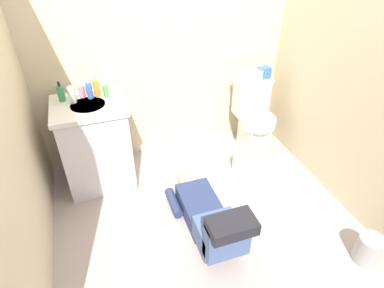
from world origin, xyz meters
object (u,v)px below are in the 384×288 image
at_px(toilet, 253,117).
at_px(bottle_white, 72,95).
at_px(bottle_blue, 90,91).
at_px(paper_towel_roll, 238,162).
at_px(soap_dispenser, 61,93).
at_px(vanity_cabinet, 96,144).
at_px(bottle_green, 106,91).
at_px(bottle_pink, 82,92).
at_px(faucet, 85,91).
at_px(tissue_box, 250,75).
at_px(person_plumber, 209,217).
at_px(bottle_amber, 97,88).
at_px(trash_can, 368,249).
at_px(toiletry_bag, 263,73).

relative_size(toilet, bottle_white, 5.57).
bearing_deg(bottle_blue, paper_towel_roll, -17.17).
relative_size(soap_dispenser, bottle_white, 1.23).
relative_size(soap_dispenser, paper_towel_roll, 0.83).
bearing_deg(vanity_cabinet, paper_towel_roll, -12.67).
relative_size(toilet, bottle_green, 6.89).
xyz_separation_m(bottle_white, bottle_pink, (0.08, 0.07, -0.02)).
bearing_deg(bottle_pink, faucet, 19.06).
height_order(faucet, bottle_green, bottle_green).
bearing_deg(tissue_box, person_plumber, -128.15).
height_order(tissue_box, paper_towel_roll, tissue_box).
relative_size(bottle_blue, bottle_green, 1.23).
relative_size(person_plumber, bottle_green, 9.79).
height_order(toilet, bottle_green, bottle_green).
distance_m(bottle_blue, bottle_amber, 0.06).
relative_size(person_plumber, trash_can, 4.69).
bearing_deg(trash_can, vanity_cabinet, 138.49).
bearing_deg(soap_dispenser, faucet, 6.01).
relative_size(toiletry_bag, bottle_amber, 0.84).
bearing_deg(paper_towel_roll, bottle_green, 162.42).
height_order(tissue_box, soap_dispenser, soap_dispenser).
bearing_deg(toiletry_bag, tissue_box, 180.00).
bearing_deg(toiletry_bag, paper_towel_roll, -134.65).
distance_m(soap_dispenser, paper_towel_roll, 1.71).
bearing_deg(faucet, bottle_white, -142.87).
bearing_deg(paper_towel_roll, tissue_box, 58.12).
bearing_deg(person_plumber, bottle_blue, 124.28).
relative_size(toiletry_bag, bottle_blue, 0.93).
bearing_deg(bottle_amber, trash_can, -45.00).
height_order(vanity_cabinet, trash_can, vanity_cabinet).
distance_m(soap_dispenser, bottle_pink, 0.16).
relative_size(vanity_cabinet, bottle_blue, 6.12).
height_order(bottle_blue, paper_towel_roll, bottle_blue).
relative_size(bottle_green, trash_can, 0.48).
bearing_deg(vanity_cabinet, bottle_pink, 103.79).
bearing_deg(soap_dispenser, trash_can, -40.74).
bearing_deg(person_plumber, vanity_cabinet, 128.28).
relative_size(person_plumber, bottle_amber, 7.20).
xyz_separation_m(toiletry_bag, bottle_green, (-1.52, -0.06, 0.07)).
bearing_deg(toilet, bottle_white, 178.98).
bearing_deg(tissue_box, toiletry_bag, 0.00).
xyz_separation_m(toilet, soap_dispenser, (-1.77, 0.09, 0.52)).
distance_m(person_plumber, bottle_green, 1.32).
height_order(faucet, trash_can, faucet).
bearing_deg(bottle_amber, faucet, 157.15).
bearing_deg(person_plumber, soap_dispenser, 131.34).
distance_m(tissue_box, bottle_green, 1.37).
distance_m(person_plumber, toiletry_bag, 1.54).
height_order(bottle_pink, paper_towel_roll, bottle_pink).
bearing_deg(toiletry_bag, vanity_cabinet, -175.77).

